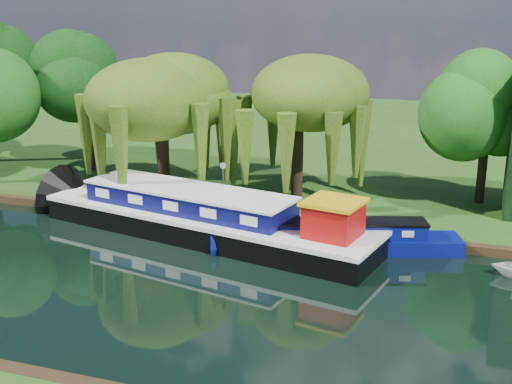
% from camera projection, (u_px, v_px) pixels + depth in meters
% --- Properties ---
extents(ground, '(120.00, 120.00, 0.00)m').
position_uv_depth(ground, '(128.00, 280.00, 28.35)').
color(ground, black).
extents(far_bank, '(120.00, 52.00, 0.45)m').
position_uv_depth(far_bank, '(310.00, 136.00, 59.33)').
color(far_bank, '#213E11').
rests_on(far_bank, ground).
extents(dutch_barge, '(19.38, 8.17, 3.99)m').
position_uv_depth(dutch_barge, '(207.00, 218.00, 33.55)').
color(dutch_barge, black).
rests_on(dutch_barge, ground).
extents(narrowboat, '(11.60, 5.30, 1.68)m').
position_uv_depth(narrowboat, '(342.00, 239.00, 31.62)').
color(narrowboat, '#070F63').
rests_on(narrowboat, ground).
extents(willow_left, '(6.76, 6.76, 8.11)m').
position_uv_depth(willow_left, '(161.00, 100.00, 38.10)').
color(willow_left, black).
rests_on(willow_left, far_bank).
extents(willow_right, '(6.32, 6.32, 7.70)m').
position_uv_depth(willow_right, '(298.00, 106.00, 37.49)').
color(willow_right, black).
rests_on(willow_right, far_bank).
extents(tree_far_mid, '(5.43, 5.43, 8.89)m').
position_uv_depth(tree_far_mid, '(90.00, 83.00, 44.48)').
color(tree_far_mid, black).
rests_on(tree_far_mid, far_bank).
extents(tree_far_right, '(4.70, 4.70, 7.68)m').
position_uv_depth(tree_far_right, '(488.00, 114.00, 36.78)').
color(tree_far_right, black).
rests_on(tree_far_right, far_bank).
extents(lamppost, '(0.36, 0.36, 2.56)m').
position_uv_depth(lamppost, '(223.00, 172.00, 37.12)').
color(lamppost, silver).
rests_on(lamppost, far_bank).
extents(mooring_posts, '(19.16, 0.16, 1.00)m').
position_uv_depth(mooring_posts, '(193.00, 205.00, 35.91)').
color(mooring_posts, silver).
rests_on(mooring_posts, far_bank).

